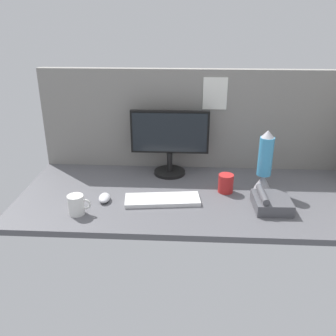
% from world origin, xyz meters
% --- Properties ---
extents(ground_plane, '(1.80, 0.80, 0.03)m').
position_xyz_m(ground_plane, '(0.00, 0.00, -0.01)').
color(ground_plane, '#515156').
extents(cubicle_wall_back, '(1.80, 0.06, 0.58)m').
position_xyz_m(cubicle_wall_back, '(0.00, 0.37, 0.29)').
color(cubicle_wall_back, gray).
rests_on(cubicle_wall_back, ground_plane).
extents(monitor, '(0.44, 0.18, 0.37)m').
position_xyz_m(monitor, '(-0.14, 0.25, 0.21)').
color(monitor, black).
rests_on(monitor, ground_plane).
extents(keyboard, '(0.38, 0.17, 0.02)m').
position_xyz_m(keyboard, '(-0.16, -0.10, 0.01)').
color(keyboard, silver).
rests_on(keyboard, ground_plane).
extents(mouse, '(0.07, 0.10, 0.03)m').
position_xyz_m(mouse, '(-0.45, -0.11, 0.02)').
color(mouse, silver).
rests_on(mouse, ground_plane).
extents(mug_ceramic_white, '(0.11, 0.07, 0.09)m').
position_xyz_m(mug_ceramic_white, '(-0.55, -0.25, 0.05)').
color(mug_ceramic_white, white).
rests_on(mug_ceramic_white, ground_plane).
extents(mug_red_plastic, '(0.08, 0.08, 0.10)m').
position_xyz_m(mug_red_plastic, '(0.16, 0.03, 0.05)').
color(mug_red_plastic, red).
rests_on(mug_red_plastic, ground_plane).
extents(lava_lamp, '(0.10, 0.10, 0.33)m').
position_xyz_m(lava_lamp, '(0.36, 0.05, 0.14)').
color(lava_lamp, '#A5A5AD').
rests_on(lava_lamp, ground_plane).
extents(desk_phone, '(0.17, 0.19, 0.09)m').
position_xyz_m(desk_phone, '(0.36, -0.14, 0.03)').
color(desk_phone, '#4C4C51').
rests_on(desk_phone, ground_plane).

